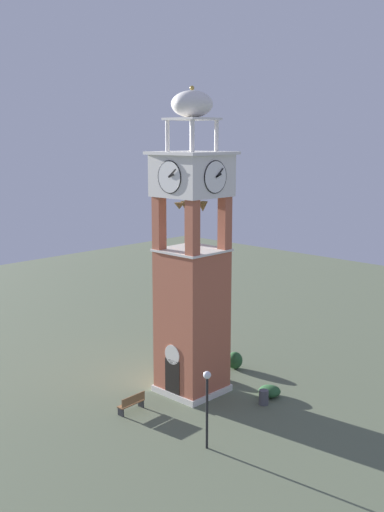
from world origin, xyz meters
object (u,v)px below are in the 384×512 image
(park_bench, at_px, (132,403))
(clock_tower, at_px, (192,274))
(lamp_post, at_px, (207,395))
(trash_bin, at_px, (264,397))

(park_bench, bearing_deg, clock_tower, 85.08)
(lamp_post, relative_size, trash_bin, 4.70)
(clock_tower, relative_size, park_bench, 10.37)
(trash_bin, bearing_deg, clock_tower, -161.20)
(park_bench, distance_m, lamp_post, 5.85)
(clock_tower, distance_m, lamp_post, 7.83)
(clock_tower, distance_m, park_bench, 7.54)
(clock_tower, bearing_deg, trash_bin, 18.80)
(clock_tower, bearing_deg, lamp_post, -40.01)
(clock_tower, distance_m, trash_bin, 7.66)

